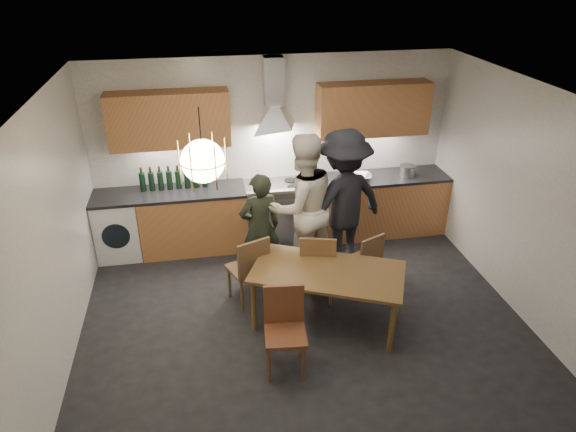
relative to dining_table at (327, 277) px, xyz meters
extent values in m
plane|color=black|center=(-0.25, 0.00, -0.61)|extent=(5.00, 5.00, 0.00)
cube|color=white|center=(-0.25, 2.25, 0.69)|extent=(5.00, 0.02, 2.60)
cube|color=white|center=(-0.25, -2.25, 0.69)|extent=(5.00, 0.02, 2.60)
cube|color=white|center=(-2.75, 0.00, 0.69)|extent=(0.02, 4.50, 2.60)
cube|color=white|center=(2.25, 0.00, 0.69)|extent=(0.02, 4.50, 2.60)
cube|color=silver|center=(-0.25, 0.00, 1.99)|extent=(5.00, 4.50, 0.02)
cube|color=tan|center=(-1.42, 1.95, -0.18)|extent=(1.45, 0.60, 0.86)
cube|color=tan|center=(1.23, 1.95, -0.18)|extent=(2.05, 0.60, 0.86)
cube|color=white|center=(-2.45, 1.95, -0.19)|extent=(0.58, 0.58, 0.85)
cube|color=black|center=(-1.72, 1.95, 0.27)|extent=(2.05, 0.62, 0.04)
cube|color=black|center=(1.23, 1.95, 0.27)|extent=(2.05, 0.62, 0.04)
cube|color=silver|center=(-0.25, 1.95, -0.21)|extent=(0.90, 0.60, 0.80)
cube|color=black|center=(-0.25, 1.66, -0.23)|extent=(0.78, 0.02, 0.42)
cube|color=slate|center=(-0.25, 1.95, 0.23)|extent=(0.90, 0.60, 0.08)
cube|color=silver|center=(-0.25, 1.69, 0.29)|extent=(0.90, 0.08, 0.04)
cube|color=#C9854D|center=(-1.62, 2.07, 1.25)|extent=(1.55, 0.35, 0.72)
cube|color=#C9854D|center=(1.13, 2.07, 1.25)|extent=(1.55, 0.35, 0.72)
cube|color=silver|center=(-0.25, 2.12, 1.68)|extent=(0.26, 0.22, 0.62)
cylinder|color=black|center=(-1.25, -0.10, 1.74)|extent=(0.01, 0.01, 0.50)
sphere|color=#FFE0A5|center=(-1.25, -0.10, 1.49)|extent=(0.40, 0.40, 0.40)
torus|color=gold|center=(-1.25, -0.10, 1.49)|extent=(0.43, 0.43, 0.01)
cube|color=brown|center=(0.00, 0.00, 0.06)|extent=(1.84, 1.42, 0.04)
cylinder|color=brown|center=(-0.82, 0.00, -0.28)|extent=(0.06, 0.06, 0.66)
cylinder|color=brown|center=(-0.54, 0.62, -0.28)|extent=(0.06, 0.06, 0.66)
cylinder|color=brown|center=(0.54, -0.62, -0.28)|extent=(0.06, 0.06, 0.66)
cylinder|color=brown|center=(0.82, 0.00, -0.28)|extent=(0.06, 0.06, 0.66)
cube|color=brown|center=(-0.83, 0.58, -0.18)|extent=(0.53, 0.53, 0.04)
cube|color=brown|center=(-0.76, 0.41, 0.07)|extent=(0.39, 0.19, 0.45)
cylinder|color=brown|center=(-0.74, 0.80, -0.40)|extent=(0.03, 0.03, 0.42)
cylinder|color=brown|center=(-0.61, 0.49, -0.40)|extent=(0.03, 0.03, 0.42)
cylinder|color=brown|center=(-1.04, 0.68, -0.40)|extent=(0.03, 0.03, 0.42)
cylinder|color=brown|center=(-0.92, 0.37, -0.40)|extent=(0.03, 0.03, 0.42)
cube|color=brown|center=(0.01, 0.50, -0.17)|extent=(0.51, 0.51, 0.04)
cube|color=brown|center=(-0.03, 0.32, 0.08)|extent=(0.41, 0.15, 0.45)
cylinder|color=brown|center=(0.22, 0.62, -0.40)|extent=(0.04, 0.04, 0.42)
cylinder|color=brown|center=(0.13, 0.30, -0.40)|extent=(0.04, 0.04, 0.42)
cylinder|color=brown|center=(-0.11, 0.71, -0.40)|extent=(0.04, 0.04, 0.42)
cylinder|color=brown|center=(-0.19, 0.38, -0.40)|extent=(0.04, 0.04, 0.42)
cube|color=brown|center=(0.59, 0.58, -0.23)|extent=(0.48, 0.48, 0.03)
cube|color=brown|center=(0.66, 0.44, -0.01)|extent=(0.34, 0.18, 0.39)
cylinder|color=brown|center=(0.67, 0.78, -0.43)|extent=(0.03, 0.03, 0.37)
cylinder|color=brown|center=(0.79, 0.51, -0.43)|extent=(0.03, 0.03, 0.37)
cylinder|color=brown|center=(0.40, 0.66, -0.43)|extent=(0.03, 0.03, 0.37)
cylinder|color=brown|center=(0.52, 0.39, -0.43)|extent=(0.03, 0.03, 0.37)
cube|color=#5D301B|center=(-0.59, -0.65, -0.18)|extent=(0.44, 0.44, 0.04)
cube|color=#5D301B|center=(-0.57, -0.47, 0.06)|extent=(0.41, 0.08, 0.44)
cylinder|color=#5D301B|center=(-0.76, -0.79, -0.41)|extent=(0.03, 0.03, 0.41)
cylinder|color=#5D301B|center=(-0.73, -0.47, -0.41)|extent=(0.03, 0.03, 0.41)
cylinder|color=#5D301B|center=(-0.44, -0.83, -0.41)|extent=(0.03, 0.03, 0.41)
cylinder|color=#5D301B|center=(-0.41, -0.50, -0.41)|extent=(0.03, 0.03, 0.41)
imported|color=black|center=(-0.60, 1.04, 0.11)|extent=(0.59, 0.44, 1.45)
imported|color=beige|center=(-0.07, 1.08, 0.34)|extent=(1.09, 0.96, 1.91)
imported|color=black|center=(0.48, 1.15, 0.33)|extent=(1.39, 1.08, 1.89)
imported|color=#A9A9AC|center=(0.97, 1.89, 0.32)|extent=(0.33, 0.33, 0.07)
cylinder|color=#B9B9BD|center=(1.65, 1.89, 0.36)|extent=(0.25, 0.25, 0.15)
camera|label=1|loc=(-1.27, -4.53, 3.19)|focal=32.00mm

